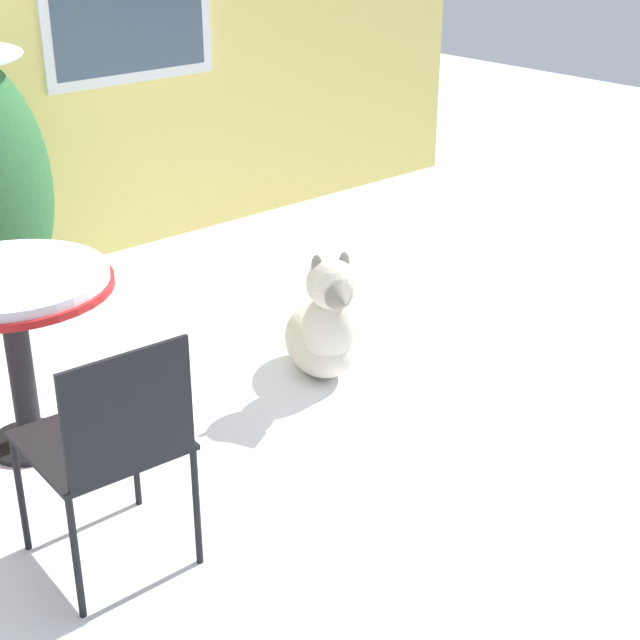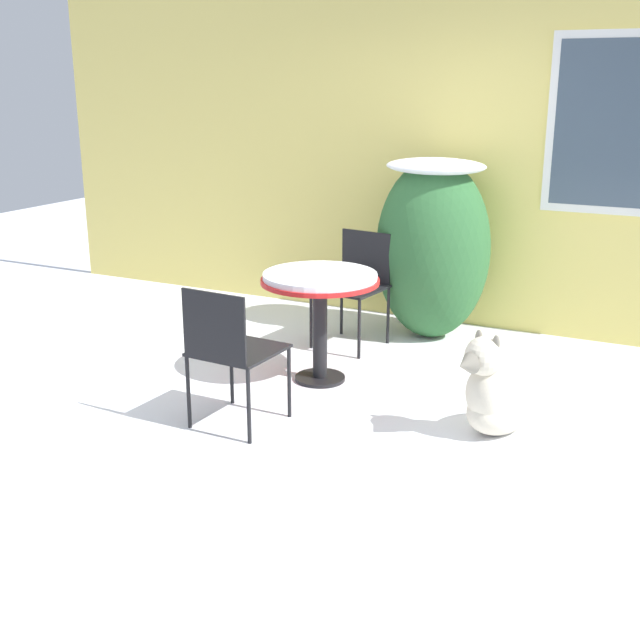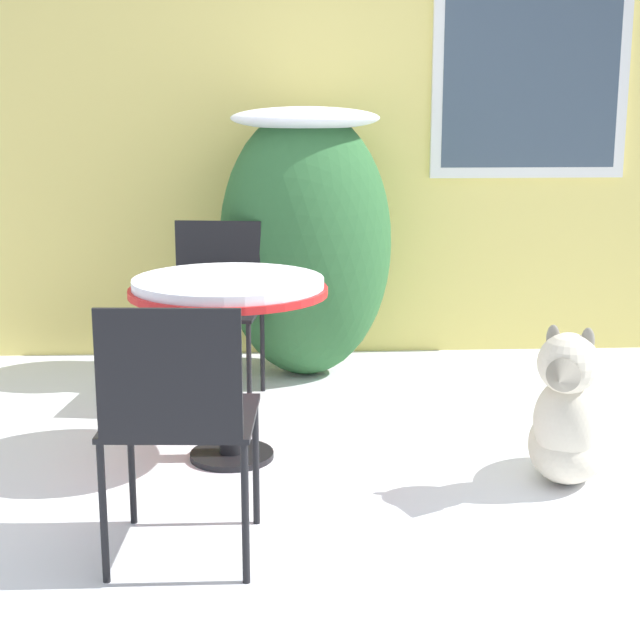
# 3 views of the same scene
# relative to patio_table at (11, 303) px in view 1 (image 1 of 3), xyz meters

# --- Properties ---
(ground_plane) EXTENTS (16.00, 16.00, 0.00)m
(ground_plane) POSITION_rel_patio_table_xyz_m (0.38, -0.43, -0.64)
(ground_plane) COLOR white
(patio_table) EXTENTS (0.81, 0.81, 0.77)m
(patio_table) POSITION_rel_patio_table_xyz_m (0.00, 0.00, 0.00)
(patio_table) COLOR black
(patio_table) RESTS_ON ground_plane
(patio_chair_far_side) EXTENTS (0.50, 0.50, 0.88)m
(patio_chair_far_side) POSITION_rel_patio_table_xyz_m (-0.12, -0.94, -0.14)
(patio_chair_far_side) COLOR black
(patio_chair_far_side) RESTS_ON ground_plane
(dog) EXTENTS (0.50, 0.71, 0.66)m
(dog) POSITION_rel_patio_table_xyz_m (1.32, -0.35, -0.40)
(dog) COLOR beige
(dog) RESTS_ON ground_plane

